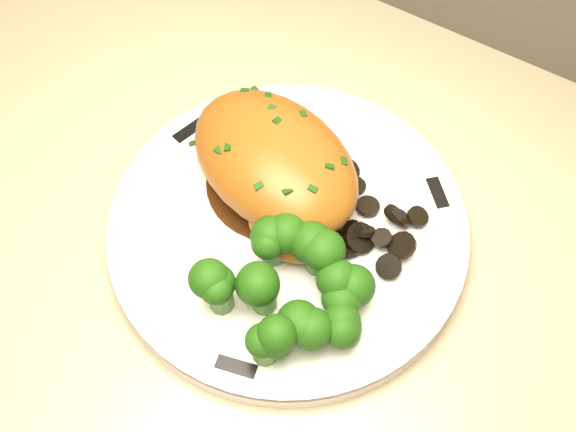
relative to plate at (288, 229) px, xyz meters
The scene contains 8 objects.
plate is the anchor object (origin of this frame).
rim_accent_0 0.12m from the plate, 44.80° to the left, with size 0.03×0.01×0.00m, color black.
rim_accent_1 0.12m from the plate, 164.80° to the left, with size 0.03×0.01×0.00m, color black.
rim_accent_2 0.12m from the plate, 75.20° to the right, with size 0.03×0.01×0.00m, color black.
gravy_pool 0.04m from the plate, 137.18° to the left, with size 0.11×0.11×0.00m, color #381C0A.
chicken_breast 0.05m from the plate, 137.85° to the left, with size 0.18×0.15×0.06m.
mushroom_pile 0.06m from the plate, 29.64° to the left, with size 0.09×0.07×0.03m.
broccoli_florets 0.08m from the plate, 55.68° to the right, with size 0.12×0.11×0.04m.
Camera 1 is at (-0.33, 1.46, 1.43)m, focal length 45.00 mm.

